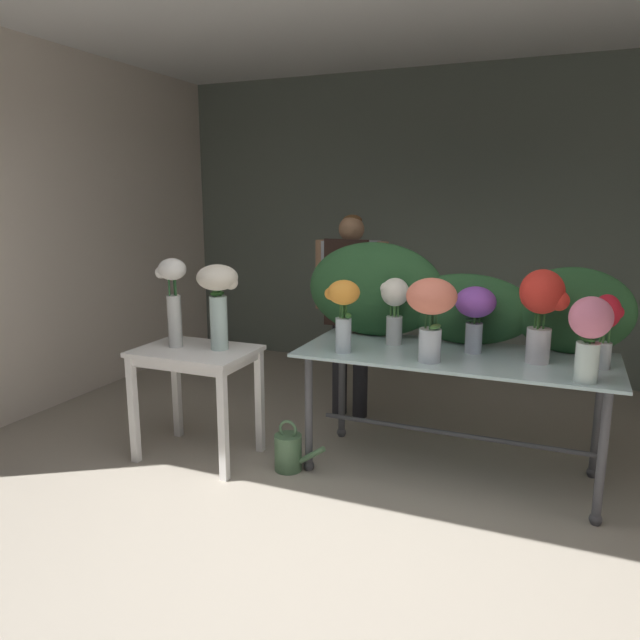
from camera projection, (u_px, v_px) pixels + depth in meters
name	position (u px, v px, depth m)	size (l,w,h in m)	color
ground_plane	(399.00, 439.00, 4.39)	(8.73, 8.73, 0.00)	#9E9384
wall_back	(456.00, 224.00, 5.88)	(5.96, 0.12, 2.98)	slate
wall_left	(74.00, 228.00, 5.21)	(0.12, 4.09, 2.98)	beige
display_table_glass	(453.00, 374.00, 3.71)	(1.92, 0.81, 0.81)	#A9C8CB
side_table_white	(196.00, 364.00, 3.97)	(0.78, 0.56, 0.77)	white
florist	(351.00, 294.00, 4.68)	(0.60, 0.24, 1.63)	#232328
foliage_backdrop	(442.00, 299.00, 3.94)	(2.12, 0.27, 0.65)	#28562D
vase_scarlet_snapdragons	(542.00, 306.00, 3.42)	(0.28, 0.25, 0.55)	silver
vase_rosy_dahlias	(590.00, 332.00, 3.07)	(0.22, 0.22, 0.46)	silver
vase_sunset_peonies	(343.00, 307.00, 3.66)	(0.23, 0.20, 0.46)	silver
vase_violet_carnations	(475.00, 310.00, 3.66)	(0.25, 0.25, 0.42)	silver
vase_crimson_tulips	(606.00, 324.00, 3.32)	(0.17, 0.15, 0.43)	silver
vase_ivory_roses	(394.00, 304.00, 3.87)	(0.19, 0.18, 0.44)	silver
vase_coral_freesia	(432.00, 307.00, 3.45)	(0.29, 0.29, 0.50)	silver
vase_white_roses_tall	(173.00, 293.00, 3.94)	(0.21, 0.18, 0.60)	silver
vase_cream_lisianthus_tall	(218.00, 294.00, 3.87)	(0.27, 0.27, 0.57)	silver
watering_can	(289.00, 452.00, 3.87)	(0.35, 0.18, 0.34)	#4C704C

